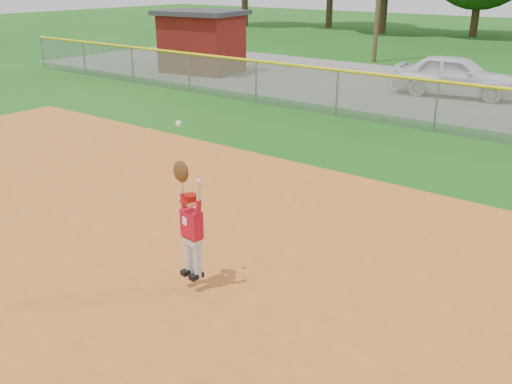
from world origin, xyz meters
TOP-DOWN VIEW (x-y plane):
  - ground at (0.00, 0.00)m, footprint 120.00×120.00m
  - clay_infield at (0.00, -3.00)m, footprint 24.00×16.00m
  - parking_strip at (0.00, 16.00)m, footprint 44.00×10.00m
  - car_white_a at (-1.39, 15.53)m, footprint 4.74×2.50m
  - utility_shed at (-12.87, 13.87)m, footprint 4.13×3.42m
  - outfield_fence at (0.00, 10.00)m, footprint 40.06×0.10m
  - ballplayer at (0.59, -0.93)m, footprint 0.58×0.26m

SIDE VIEW (x-z plane):
  - ground at x=0.00m, z-range 0.00..0.00m
  - parking_strip at x=0.00m, z-range 0.00..0.03m
  - clay_infield at x=0.00m, z-range 0.00..0.04m
  - car_white_a at x=-1.39m, z-range 0.03..1.57m
  - outfield_fence at x=0.00m, z-range 0.11..1.66m
  - ballplayer at x=0.59m, z-range -0.05..2.25m
  - utility_shed at x=-12.87m, z-range 0.03..2.85m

